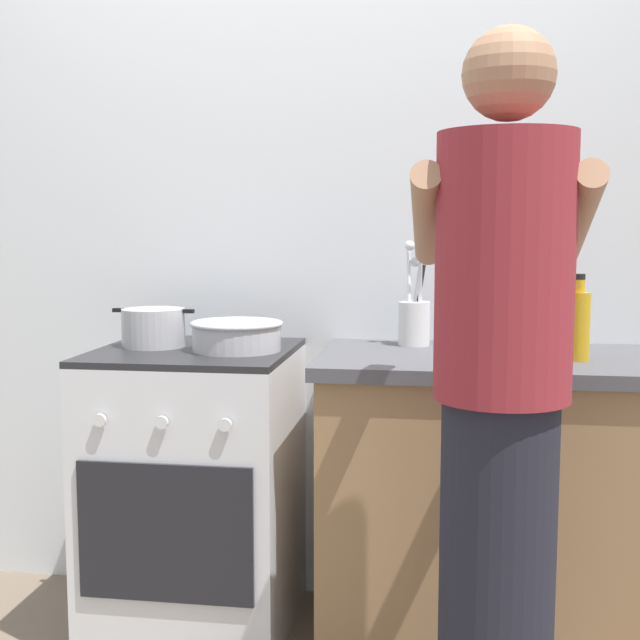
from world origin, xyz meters
name	(u,v)px	position (x,y,z in m)	size (l,w,h in m)	color
back_wall	(381,235)	(0.20, 0.50, 1.25)	(3.20, 0.10, 2.50)	silver
countertop	(486,503)	(0.55, 0.15, 0.45)	(1.00, 0.60, 0.90)	#99724C
stove_range	(196,490)	(-0.35, 0.15, 0.45)	(0.60, 0.62, 0.90)	silver
pot	(154,328)	(-0.49, 0.18, 0.96)	(0.26, 0.20, 0.12)	#B2B2B7
mixing_bowl	(237,334)	(-0.21, 0.13, 0.95)	(0.29, 0.29, 0.09)	#B7B7BC
utensil_crock	(414,316)	(0.32, 0.33, 0.99)	(0.10, 0.10, 0.33)	silver
spice_bottle	(503,344)	(0.59, 0.11, 0.94)	(0.04, 0.04, 0.08)	silver
oil_bottle	(578,324)	(0.79, 0.09, 1.00)	(0.06, 0.06, 0.25)	gold
person	(500,416)	(0.54, -0.47, 0.86)	(0.41, 0.50, 1.70)	black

